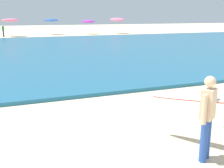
{
  "coord_description": "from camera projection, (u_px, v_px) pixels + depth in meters",
  "views": [
    {
      "loc": [
        -0.28,
        -3.11,
        2.85
      ],
      "look_at": [
        2.39,
        3.57,
        1.1
      ],
      "focal_mm": 45.73,
      "sensor_mm": 36.0,
      "label": 1
    }
  ],
  "objects": [
    {
      "name": "beach_umbrella_5",
      "position": [
        117.0,
        20.0,
        44.33
      ],
      "size": [
        2.28,
        2.31,
        2.49
      ],
      "color": "beige",
      "rests_on": "ground"
    },
    {
      "name": "sea",
      "position": [
        2.0,
        52.0,
        21.76
      ],
      "size": [
        120.0,
        28.0,
        0.14
      ],
      "primitive_type": "cube",
      "color": "#1E6084",
      "rests_on": "ground"
    },
    {
      "name": "beach_umbrella_4",
      "position": [
        88.0,
        21.0,
        43.04
      ],
      "size": [
        2.05,
        2.06,
        2.15
      ],
      "color": "beige",
      "rests_on": "ground"
    },
    {
      "name": "surfer_with_board",
      "position": [
        212.0,
        108.0,
        5.71
      ],
      "size": [
        1.82,
        2.57,
        1.73
      ],
      "color": "#284CA3",
      "rests_on": "ground"
    },
    {
      "name": "beach_umbrella_2",
      "position": [
        10.0,
        20.0,
        37.68
      ],
      "size": [
        2.24,
        2.26,
        2.43
      ],
      "color": "beige",
      "rests_on": "ground"
    },
    {
      "name": "beach_umbrella_3",
      "position": [
        51.0,
        20.0,
        41.53
      ],
      "size": [
        2.19,
        2.22,
        2.36
      ],
      "color": "beige",
      "rests_on": "ground"
    },
    {
      "name": "beachgoer_near_row_left",
      "position": [
        3.0,
        30.0,
        37.68
      ],
      "size": [
        0.32,
        0.2,
        1.58
      ],
      "color": "#383842",
      "rests_on": "ground"
    }
  ]
}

